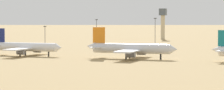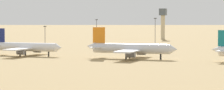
% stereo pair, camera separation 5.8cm
% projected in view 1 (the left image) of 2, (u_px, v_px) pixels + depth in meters
% --- Properties ---
extents(ground, '(4000.00, 4000.00, 0.00)m').
position_uv_depth(ground, '(139.00, 58.00, 257.10)').
color(ground, tan).
extents(ridge_far_west, '(327.93, 316.23, 105.40)m').
position_uv_depth(ridge_far_west, '(66.00, 0.00, 1408.23)').
color(ridge_far_west, slate).
rests_on(ridge_far_west, ground).
extents(parked_jet_navy_1, '(39.29, 33.04, 12.98)m').
position_uv_depth(parked_jet_navy_1, '(25.00, 47.00, 271.16)').
color(parked_jet_navy_1, white).
rests_on(parked_jet_navy_1, ground).
extents(parked_jet_orange_2, '(42.16, 35.25, 13.97)m').
position_uv_depth(parked_jet_orange_2, '(131.00, 49.00, 253.17)').
color(parked_jet_orange_2, silver).
rests_on(parked_jet_orange_2, ground).
extents(control_tower, '(5.20, 5.20, 24.01)m').
position_uv_depth(control_tower, '(163.00, 21.00, 444.88)').
color(control_tower, '#C6B793').
rests_on(control_tower, ground).
extents(light_pole_west, '(1.80, 0.50, 12.51)m').
position_uv_depth(light_pole_west, '(45.00, 34.00, 350.89)').
color(light_pole_west, '#59595E').
rests_on(light_pole_west, ground).
extents(light_pole_mid, '(1.80, 0.50, 17.26)m').
position_uv_depth(light_pole_mid, '(155.00, 29.00, 367.60)').
color(light_pole_mid, '#59595E').
rests_on(light_pole_mid, ground).
extents(light_pole_east, '(1.80, 0.50, 16.04)m').
position_uv_depth(light_pole_east, '(97.00, 29.00, 402.12)').
color(light_pole_east, '#59595E').
rests_on(light_pole_east, ground).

